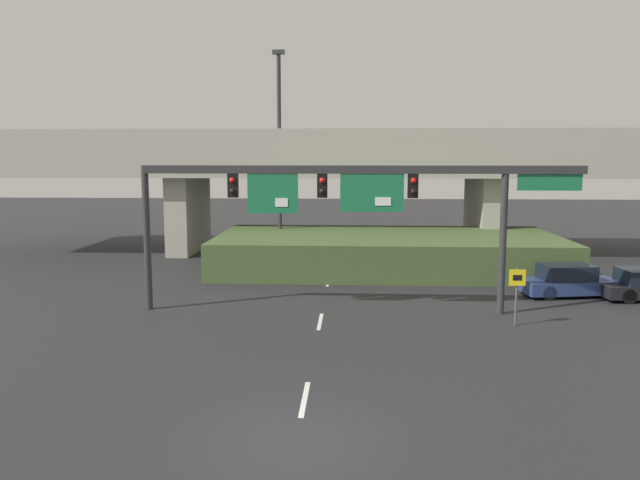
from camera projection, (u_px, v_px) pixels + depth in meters
name	position (u px, v px, depth m)	size (l,w,h in m)	color
ground_plane	(297.00, 434.00, 14.06)	(160.00, 160.00, 0.00)	#262628
lane_markings	(325.00, 299.00, 27.46)	(0.14, 25.33, 0.01)	silver
signal_gantry	(348.00, 193.00, 24.53)	(17.43, 0.44, 5.88)	#2D2D30
speed_limit_sign	(517.00, 288.00, 22.91)	(0.60, 0.11, 2.17)	#4C4C4C
highway_light_pole_near	(279.00, 151.00, 37.02)	(0.70, 0.36, 12.38)	#2D2D30
overpass_bridge	(334.00, 166.00, 40.35)	(45.46, 8.12, 7.85)	#A39E93
grass_embankment	(387.00, 252.00, 34.77)	(18.73, 9.32, 1.92)	#42562D
parked_sedan_near_right	(568.00, 281.00, 28.00)	(4.50, 2.41, 1.42)	navy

